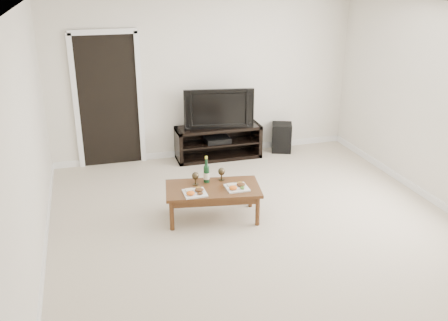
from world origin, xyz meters
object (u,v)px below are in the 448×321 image
at_px(media_console, 218,142).
at_px(coffee_table, 213,203).
at_px(subwoofer, 282,137).
at_px(television, 218,107).

relative_size(media_console, coffee_table, 1.20).
bearing_deg(subwoofer, coffee_table, -109.89).
xyz_separation_m(media_console, television, (0.00, 0.00, 0.60)).
bearing_deg(coffee_table, media_console, 72.81).
xyz_separation_m(subwoofer, coffee_table, (-1.77, -2.07, -0.04)).
distance_m(television, subwoofer, 1.30).
relative_size(media_console, subwoofer, 2.84).
xyz_separation_m(television, subwoofer, (1.14, 0.03, -0.63)).
distance_m(media_console, coffee_table, 2.14).
distance_m(television, coffee_table, 2.24).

